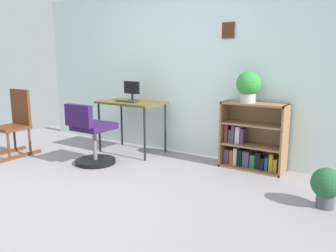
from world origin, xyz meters
TOP-DOWN VIEW (x-y plane):
  - ground_plane at (0.00, 0.00)m, footprint 6.24×6.24m
  - wall_back at (0.00, 2.15)m, footprint 5.20×0.12m
  - desk at (-0.54, 1.72)m, footprint 0.91×0.57m
  - monitor at (-0.59, 1.78)m, footprint 0.27×0.16m
  - keyboard at (-0.55, 1.64)m, footprint 0.34×0.12m
  - office_chair at (-0.59, 0.97)m, footprint 0.52×0.55m
  - rocking_chair at (-1.82, 0.71)m, footprint 0.42×0.64m
  - bookshelf_low at (1.17, 1.95)m, footprint 0.78×0.30m
  - potted_plant_on_shelf at (1.11, 1.90)m, footprint 0.30×0.30m
  - potted_plant_floor at (2.15, 1.20)m, footprint 0.28×0.28m

SIDE VIEW (x-z plane):
  - ground_plane at x=0.00m, z-range 0.00..0.00m
  - potted_plant_floor at x=2.15m, z-range 0.03..0.40m
  - office_chair at x=-0.59m, z-range -0.05..0.75m
  - bookshelf_low at x=1.17m, z-range -0.05..0.77m
  - rocking_chair at x=-1.82m, z-range 0.00..0.92m
  - desk at x=-0.54m, z-range 0.30..1.05m
  - keyboard at x=-0.55m, z-range 0.74..0.76m
  - monitor at x=-0.59m, z-range 0.75..1.03m
  - potted_plant_on_shelf at x=1.11m, z-range 0.84..1.22m
  - wall_back at x=0.00m, z-range 0.00..2.32m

